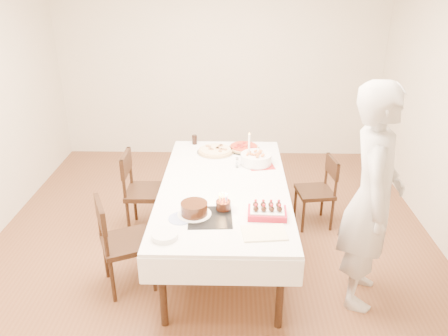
{
  "coord_description": "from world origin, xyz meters",
  "views": [
    {
      "loc": [
        0.19,
        -3.55,
        2.54
      ],
      "look_at": [
        0.11,
        -0.04,
        0.92
      ],
      "focal_mm": 35.0,
      "sensor_mm": 36.0,
      "label": 1
    }
  ],
  "objects_px": {
    "chair_left_dessert": "(127,242)",
    "birthday_cake": "(223,201)",
    "pasta_bowl": "(256,159)",
    "pizza_pepperoni": "(244,148)",
    "layer_cake": "(194,209)",
    "strawberry_box": "(267,212)",
    "cola_glass": "(195,140)",
    "pizza_white": "(216,151)",
    "dining_table": "(224,220)",
    "person": "(372,199)",
    "chair_right_savory": "(315,192)",
    "chair_left_savory": "(147,192)",
    "taper_candle": "(249,148)"
  },
  "relations": [
    {
      "from": "pizza_pepperoni",
      "to": "strawberry_box",
      "type": "bearing_deg",
      "value": -83.44
    },
    {
      "from": "pizza_white",
      "to": "pasta_bowl",
      "type": "distance_m",
      "value": 0.5
    },
    {
      "from": "birthday_cake",
      "to": "chair_left_dessert",
      "type": "bearing_deg",
      "value": -179.08
    },
    {
      "from": "chair_left_dessert",
      "to": "birthday_cake",
      "type": "height_order",
      "value": "birthday_cake"
    },
    {
      "from": "dining_table",
      "to": "chair_right_savory",
      "type": "bearing_deg",
      "value": 31.08
    },
    {
      "from": "dining_table",
      "to": "pizza_white",
      "type": "xyz_separation_m",
      "value": [
        -0.11,
        0.74,
        0.4
      ]
    },
    {
      "from": "chair_left_savory",
      "to": "person",
      "type": "relative_size",
      "value": 0.47
    },
    {
      "from": "taper_candle",
      "to": "layer_cake",
      "type": "bearing_deg",
      "value": -114.84
    },
    {
      "from": "pizza_pepperoni",
      "to": "layer_cake",
      "type": "distance_m",
      "value": 1.44
    },
    {
      "from": "pasta_bowl",
      "to": "cola_glass",
      "type": "xyz_separation_m",
      "value": [
        -0.66,
        0.52,
        -0.01
      ]
    },
    {
      "from": "chair_left_savory",
      "to": "layer_cake",
      "type": "relative_size",
      "value": 3.22
    },
    {
      "from": "dining_table",
      "to": "chair_left_savory",
      "type": "bearing_deg",
      "value": 151.63
    },
    {
      "from": "dining_table",
      "to": "birthday_cake",
      "type": "xyz_separation_m",
      "value": [
        0.0,
        -0.45,
        0.45
      ]
    },
    {
      "from": "chair_left_savory",
      "to": "chair_left_dessert",
      "type": "bearing_deg",
      "value": 88.82
    },
    {
      "from": "pizza_white",
      "to": "strawberry_box",
      "type": "height_order",
      "value": "strawberry_box"
    },
    {
      "from": "cola_glass",
      "to": "birthday_cake",
      "type": "distance_m",
      "value": 1.48
    },
    {
      "from": "chair_left_savory",
      "to": "pizza_white",
      "type": "xyz_separation_m",
      "value": [
        0.7,
        0.31,
        0.34
      ]
    },
    {
      "from": "strawberry_box",
      "to": "pizza_white",
      "type": "bearing_deg",
      "value": 109.66
    },
    {
      "from": "pasta_bowl",
      "to": "birthday_cake",
      "type": "distance_m",
      "value": 0.97
    },
    {
      "from": "chair_left_savory",
      "to": "birthday_cake",
      "type": "bearing_deg",
      "value": 131.4
    },
    {
      "from": "cola_glass",
      "to": "birthday_cake",
      "type": "height_order",
      "value": "birthday_cake"
    },
    {
      "from": "dining_table",
      "to": "chair_left_savory",
      "type": "xyz_separation_m",
      "value": [
        -0.81,
        0.44,
        0.06
      ]
    },
    {
      "from": "dining_table",
      "to": "pizza_pepperoni",
      "type": "bearing_deg",
      "value": 77.03
    },
    {
      "from": "pasta_bowl",
      "to": "taper_candle",
      "type": "xyz_separation_m",
      "value": [
        -0.07,
        -0.01,
        0.11
      ]
    },
    {
      "from": "chair_right_savory",
      "to": "pizza_pepperoni",
      "type": "relative_size",
      "value": 2.23
    },
    {
      "from": "chair_left_savory",
      "to": "taper_candle",
      "type": "relative_size",
      "value": 2.54
    },
    {
      "from": "pizza_pepperoni",
      "to": "layer_cake",
      "type": "relative_size",
      "value": 1.28
    },
    {
      "from": "chair_left_dessert",
      "to": "pizza_pepperoni",
      "type": "height_order",
      "value": "chair_left_dessert"
    },
    {
      "from": "pizza_white",
      "to": "chair_left_savory",
      "type": "bearing_deg",
      "value": -156.31
    },
    {
      "from": "pizza_white",
      "to": "layer_cake",
      "type": "height_order",
      "value": "layer_cake"
    },
    {
      "from": "chair_left_savory",
      "to": "layer_cake",
      "type": "height_order",
      "value": "chair_left_savory"
    },
    {
      "from": "chair_left_savory",
      "to": "layer_cake",
      "type": "distance_m",
      "value": 1.19
    },
    {
      "from": "birthday_cake",
      "to": "strawberry_box",
      "type": "xyz_separation_m",
      "value": [
        0.35,
        -0.09,
        -0.04
      ]
    },
    {
      "from": "layer_cake",
      "to": "pizza_white",
      "type": "bearing_deg",
      "value": 84.78
    },
    {
      "from": "chair_left_dessert",
      "to": "layer_cake",
      "type": "distance_m",
      "value": 0.7
    },
    {
      "from": "chair_left_dessert",
      "to": "birthday_cake",
      "type": "bearing_deg",
      "value": 156.62
    },
    {
      "from": "pizza_white",
      "to": "layer_cake",
      "type": "bearing_deg",
      "value": -95.22
    },
    {
      "from": "pizza_pepperoni",
      "to": "chair_left_dessert",
      "type": "bearing_deg",
      "value": -127.55
    },
    {
      "from": "chair_left_savory",
      "to": "taper_candle",
      "type": "xyz_separation_m",
      "value": [
        1.04,
        0.02,
        0.49
      ]
    },
    {
      "from": "person",
      "to": "strawberry_box",
      "type": "relative_size",
      "value": 6.08
    },
    {
      "from": "chair_left_dessert",
      "to": "chair_left_savory",
      "type": "bearing_deg",
      "value": -114.43
    },
    {
      "from": "dining_table",
      "to": "pizza_pepperoni",
      "type": "distance_m",
      "value": 0.95
    },
    {
      "from": "chair_left_dessert",
      "to": "chair_right_savory",
      "type": "bearing_deg",
      "value": -173.77
    },
    {
      "from": "person",
      "to": "birthday_cake",
      "type": "xyz_separation_m",
      "value": [
        -1.15,
        0.1,
        -0.09
      ]
    },
    {
      "from": "cola_glass",
      "to": "layer_cake",
      "type": "relative_size",
      "value": 0.38
    },
    {
      "from": "dining_table",
      "to": "birthday_cake",
      "type": "relative_size",
      "value": 16.11
    },
    {
      "from": "chair_left_dessert",
      "to": "pasta_bowl",
      "type": "xyz_separation_m",
      "value": [
        1.12,
        0.93,
        0.38
      ]
    },
    {
      "from": "chair_left_dessert",
      "to": "pasta_bowl",
      "type": "relative_size",
      "value": 2.79
    },
    {
      "from": "pizza_white",
      "to": "pasta_bowl",
      "type": "bearing_deg",
      "value": -33.75
    },
    {
      "from": "dining_table",
      "to": "layer_cake",
      "type": "bearing_deg",
      "value": -112.62
    }
  ]
}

